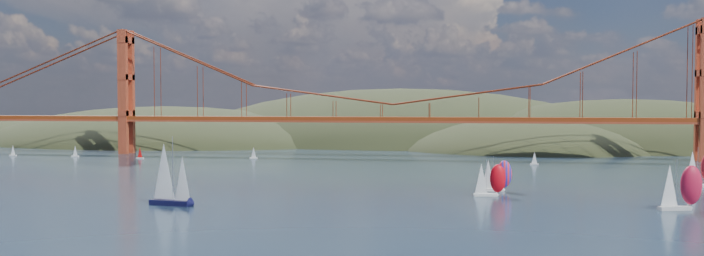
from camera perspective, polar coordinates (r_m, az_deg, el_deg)
name	(u,v)px	position (r m, az deg, el deg)	size (l,w,h in m)	color
ground	(261,245)	(111.30, -7.61, -9.61)	(1200.00, 1200.00, 0.00)	black
headlands	(496,167)	(383.83, 11.87, -3.19)	(725.00, 225.00, 96.00)	black
bridge	(389,80)	(286.09, 3.11, 4.02)	(552.00, 12.00, 55.00)	maroon
sloop_navy	(169,175)	(156.66, -14.94, -3.78)	(10.11, 6.19, 15.22)	black
racer_0	(489,179)	(169.24, 11.33, -4.19)	(7.83, 3.81, 8.82)	white
racer_1	(680,186)	(160.24, 25.60, -4.38)	(9.57, 5.63, 10.73)	silver
racer_3	(700,168)	(206.15, 26.98, -2.99)	(9.64, 5.66, 10.81)	white
racer_rwb	(496,175)	(179.44, 11.86, -3.81)	(7.84, 3.26, 8.96)	white
distant_boat_0	(13,150)	(326.25, -26.35, -1.67)	(3.00, 2.00, 4.70)	silver
distant_boat_1	(75,151)	(310.42, -22.02, -1.79)	(3.00, 2.00, 4.70)	silver
distant_boat_2	(140,153)	(291.05, -17.21, -1.98)	(3.00, 2.00, 4.70)	silver
distant_boat_3	(254,153)	(280.87, -8.18, -2.05)	(3.00, 2.00, 4.70)	silver
distant_boat_8	(534,158)	(258.85, 14.92, -2.45)	(3.00, 2.00, 4.70)	silver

